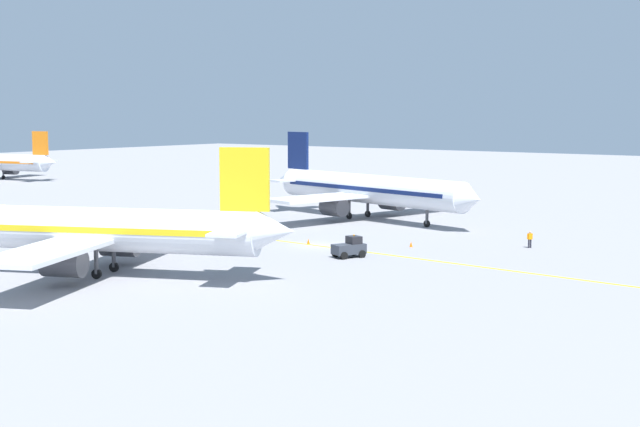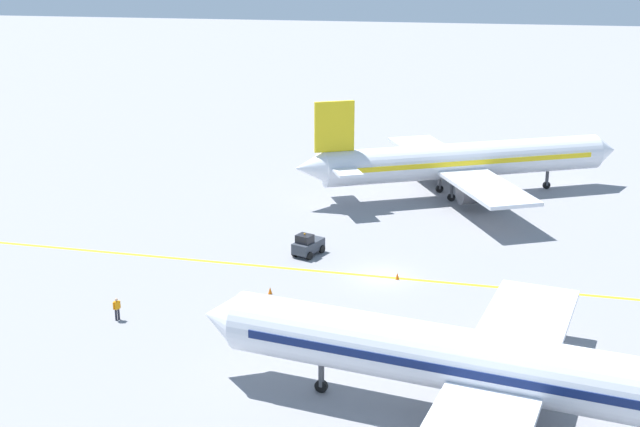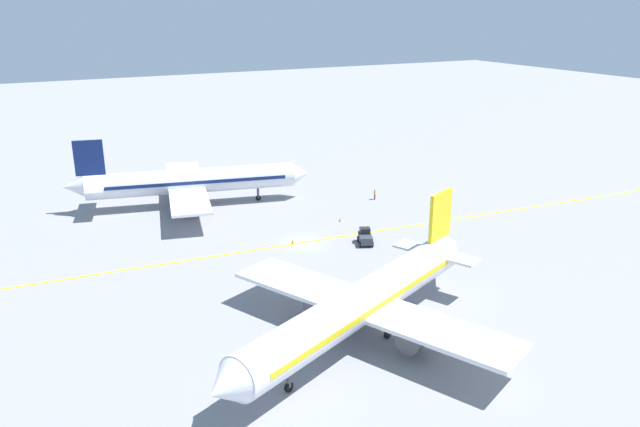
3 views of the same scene
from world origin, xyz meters
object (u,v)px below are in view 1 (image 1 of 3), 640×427
at_px(airplane_at_gate, 87,230).
at_px(traffic_cone_mid_apron, 411,244).
at_px(airplane_adjacent_stand, 367,190).
at_px(ground_crew_worker, 530,239).
at_px(baggage_tug_dark, 350,248).
at_px(traffic_cone_near_nose, 308,241).

xyz_separation_m(airplane_at_gate, traffic_cone_mid_apron, (28.78, -13.74, -3.43)).
relative_size(airplane_adjacent_stand, ground_crew_worker, 20.98).
relative_size(baggage_tug_dark, ground_crew_worker, 1.99).
xyz_separation_m(airplane_at_gate, airplane_adjacent_stand, (45.22, 2.40, 0.00)).
height_order(baggage_tug_dark, traffic_cone_mid_apron, baggage_tug_dark).
height_order(airplane_adjacent_stand, traffic_cone_near_nose, airplane_adjacent_stand).
xyz_separation_m(baggage_tug_dark, ground_crew_worker, (15.25, -11.01, 0.01)).
distance_m(airplane_at_gate, traffic_cone_mid_apron, 32.07).
height_order(baggage_tug_dark, traffic_cone_near_nose, baggage_tug_dark).
distance_m(baggage_tug_dark, traffic_cone_mid_apron, 8.91).
bearing_deg(traffic_cone_near_nose, airplane_adjacent_stand, 17.96).
relative_size(airplane_at_gate, airplane_adjacent_stand, 0.95).
relative_size(ground_crew_worker, traffic_cone_mid_apron, 3.05).
bearing_deg(airplane_adjacent_stand, traffic_cone_mid_apron, -135.53).
bearing_deg(traffic_cone_mid_apron, ground_crew_worker, -56.33).
bearing_deg(traffic_cone_mid_apron, baggage_tug_dark, 171.49).
distance_m(airplane_adjacent_stand, traffic_cone_near_nose, 22.34).
relative_size(airplane_at_gate, traffic_cone_mid_apron, 61.12).
bearing_deg(airplane_at_gate, traffic_cone_mid_apron, -25.52).
distance_m(baggage_tug_dark, traffic_cone_near_nose, 9.09).
height_order(airplane_adjacent_stand, baggage_tug_dark, airplane_adjacent_stand).
distance_m(airplane_adjacent_stand, traffic_cone_mid_apron, 23.29).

